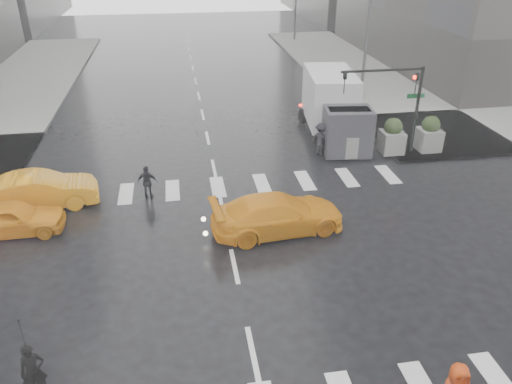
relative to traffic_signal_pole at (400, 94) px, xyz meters
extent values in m
plane|color=black|center=(-9.01, -8.01, -3.22)|extent=(120.00, 120.00, 0.00)
cube|color=gray|center=(10.49, 9.49, -3.14)|extent=(35.00, 35.00, 0.15)
cylinder|color=black|center=(0.99, -0.01, -0.97)|extent=(0.16, 0.16, 4.50)
cylinder|color=black|center=(-1.01, -0.01, 1.18)|extent=(4.00, 0.12, 0.12)
imported|color=black|center=(0.74, -0.01, 0.48)|extent=(0.16, 0.20, 1.00)
imported|color=black|center=(-2.81, -0.01, 0.68)|extent=(0.16, 0.20, 1.00)
sphere|color=#FF190C|center=(0.64, -0.01, 0.78)|extent=(0.20, 0.20, 0.20)
cube|color=#0C5424|center=(0.99, 0.29, -0.22)|extent=(0.90, 0.03, 0.22)
cylinder|color=#59595B|center=(1.99, 9.99, 1.28)|extent=(0.20, 0.20, 9.00)
cube|color=gray|center=(-2.01, 0.19, -2.52)|extent=(1.10, 1.10, 1.10)
sphere|color=#212E14|center=(-2.01, 0.19, -1.72)|extent=(0.90, 0.90, 0.90)
cube|color=gray|center=(-0.01, 0.19, -2.52)|extent=(1.10, 1.10, 1.10)
sphere|color=#212E14|center=(-0.01, 0.19, -1.72)|extent=(0.90, 0.90, 0.90)
cube|color=gray|center=(1.99, 0.19, -2.52)|extent=(1.10, 1.10, 1.10)
sphere|color=#212E14|center=(1.99, 0.19, -1.72)|extent=(0.90, 0.90, 0.90)
imported|color=black|center=(-14.40, -12.51, -2.42)|extent=(0.67, 0.54, 1.58)
imported|color=black|center=(-14.40, -12.51, -1.23)|extent=(1.22, 1.23, 0.88)
imported|color=black|center=(-12.00, -2.54, -2.47)|extent=(0.95, 0.68, 1.49)
imported|color=black|center=(-3.53, 0.72, -2.36)|extent=(1.19, 1.24, 1.72)
imported|color=#FF9B0D|center=(-16.94, -4.58, -2.57)|extent=(3.85, 1.60, 1.30)
imported|color=#FF9B0D|center=(-16.32, -2.69, -2.47)|extent=(4.75, 2.31, 1.50)
imported|color=#FF9B0D|center=(-7.10, -6.01, -2.49)|extent=(4.62, 2.51, 1.45)
cube|color=silver|center=(-2.24, 3.80, -1.16)|extent=(2.41, 4.62, 2.71)
cube|color=#333238|center=(-2.24, 0.59, -1.96)|extent=(2.31, 1.81, 2.31)
cube|color=black|center=(-2.24, 0.59, -1.26)|extent=(2.01, 0.90, 0.90)
cylinder|color=black|center=(-3.29, 0.39, -2.77)|extent=(0.28, 0.90, 0.90)
cylinder|color=black|center=(-1.18, 0.39, -2.77)|extent=(0.28, 0.90, 0.90)
cylinder|color=black|center=(-3.29, 2.60, -2.77)|extent=(0.28, 0.90, 0.90)
cylinder|color=black|center=(-1.18, 2.60, -2.77)|extent=(0.28, 0.90, 0.90)
cylinder|color=black|center=(-3.29, 5.41, -2.77)|extent=(0.28, 0.90, 0.90)
cylinder|color=black|center=(-1.18, 5.41, -2.77)|extent=(0.28, 0.90, 0.90)
camera|label=1|loc=(-10.52, -21.80, 6.90)|focal=35.00mm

